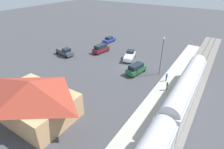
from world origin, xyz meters
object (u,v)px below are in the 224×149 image
Objects in this scene: sedan_blue at (109,39)px; station_building at (33,98)px; passenger_train at (166,127)px; pickup_charcoal at (65,52)px; pedestrian_on_platform at (167,76)px; pickup_white at (130,56)px; suv_green at (136,69)px; light_pole_near_platform at (162,52)px; pedestrian_waiting_far at (167,85)px; suv_maroon at (101,48)px.

station_building is at bearing 105.60° from sedan_blue.
pickup_charcoal is (31.66, -14.28, -1.83)m from passenger_train.
pickup_white is at bearing -27.78° from pedestrian_on_platform.
pedestrian_on_platform is at bearing 179.26° from suv_green.
passenger_train is 18.97m from light_pole_near_platform.
light_pole_near_platform is (-9.07, 3.53, 4.09)m from pickup_white.
pedestrian_waiting_far is 0.33× the size of suv_green.
passenger_train reaches higher than pedestrian_waiting_far.
passenger_train is 8.62× the size of sedan_blue.
pedestrian_waiting_far is at bearing 143.85° from pickup_white.
passenger_train is at bearing 133.05° from sedan_blue.
pedestrian_on_platform is at bearing -123.76° from station_building.
pedestrian_on_platform is at bearing 163.46° from suv_maroon.
passenger_train is at bearing -164.28° from station_building.
passenger_train is at bearing 105.81° from pedestrian_waiting_far.
pedestrian_on_platform is 12.84m from pickup_white.
light_pole_near_platform reaches higher than suv_maroon.
pickup_charcoal is at bearing -4.67° from pedestrian_waiting_far.
station_building is (18.00, 5.07, 0.24)m from passenger_train.
passenger_train is at bearing 106.65° from pedestrian_on_platform.
pedestrian_on_platform and pedestrian_waiting_far have the same top height.
light_pole_near_platform is at bearing 158.77° from pickup_white.
station_building is at bearing 63.67° from light_pole_near_platform.
light_pole_near_platform is (-4.40, -2.37, 3.97)m from suv_green.
station_building is 2.22× the size of pickup_charcoal.
sedan_blue is (9.69, -34.71, -2.22)m from station_building.
light_pole_near_platform is at bearing -68.84° from passenger_train.
passenger_train is 18.70m from station_building.
passenger_train reaches higher than pickup_charcoal.
pickup_white and pickup_charcoal have the same top height.
pedestrian_on_platform is 21.12m from suv_maroon.
pickup_white is 1.10× the size of suv_green.
suv_maroon is 0.63× the size of light_pole_near_platform.
light_pole_near_platform is (-17.96, 3.56, 3.97)m from suv_maroon.
suv_maroon reaches higher than pedestrian_on_platform.
passenger_train is 23.53× the size of pedestrian_on_platform.
pedestrian_on_platform is (4.52, -15.10, -1.58)m from passenger_train.
pedestrian_on_platform is 3.33m from pedestrian_waiting_far.
pickup_charcoal reaches higher than pedestrian_on_platform.
suv_maroon is at bearing -135.26° from pickup_charcoal.
sedan_blue is 14.59m from pickup_white.
station_building is 7.37× the size of pedestrian_waiting_far.
passenger_train is 7.10× the size of pickup_charcoal.
pickup_charcoal is (28.28, -2.31, -0.25)m from pedestrian_waiting_far.
pedestrian_waiting_far is at bearing 143.97° from sedan_blue.
light_pole_near_platform reaches higher than pickup_white.
passenger_train is 15.84m from pedestrian_on_platform.
pedestrian_waiting_far is 28.37m from pickup_charcoal.
station_building is 26.32m from pickup_white.
suv_green is (-16.49, 14.45, 0.27)m from sedan_blue.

